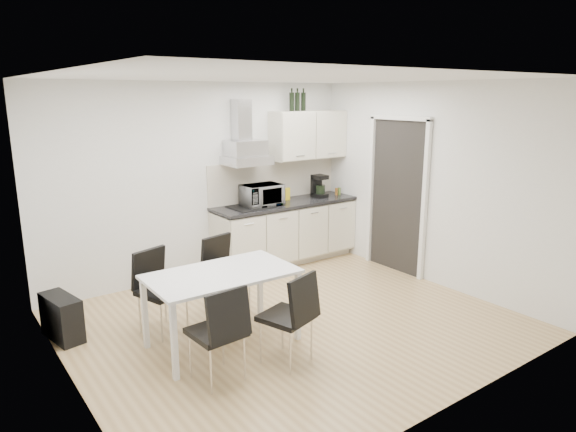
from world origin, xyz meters
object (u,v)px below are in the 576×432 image
Objects in this scene: kitchenette at (286,207)px; dining_table at (222,280)px; chair_far_left at (162,293)px; chair_far_right at (228,276)px; chair_near_right at (286,318)px; floor_speaker at (154,275)px; guitar_amp at (62,317)px; chair_near_left at (216,333)px.

dining_table is (-2.03, -1.73, -0.16)m from kitchenette.
chair_far_right is at bearing 165.42° from chair_far_left.
dining_table is at bearing 105.51° from chair_far_left.
chair_far_left is 1.00× the size of chair_near_right.
floor_speaker is (-1.99, 0.17, -0.67)m from kitchenette.
dining_table is 0.79m from chair_far_right.
dining_table reaches higher than floor_speaker.
guitar_amp is at bearing -45.52° from chair_far_left.
chair_near_right is at bearing 101.08° from chair_far_left.
chair_far_left is (-0.38, 0.59, -0.23)m from dining_table.
floor_speaker is at bearing 175.26° from kitchenette.
chair_far_left is 1.14m from chair_near_left.
kitchenette is 2.98m from chair_near_right.
dining_table is 1.63× the size of chair_far_left.
dining_table is at bearing 96.60° from chair_near_right.
chair_near_right is 2.67× the size of floor_speaker.
kitchenette is 2.86× the size of chair_near_right.
guitar_amp is at bearing -130.78° from floor_speaker.
chair_near_right is at bearing 72.40° from chair_far_right.
chair_far_left is at bearing 86.64° from chair_near_left.
kitchenette is 2.86× the size of chair_far_left.
chair_far_right is (0.42, 0.63, -0.23)m from dining_table.
chair_far_right reaches higher than guitar_amp.
chair_far_right is 1.00× the size of chair_near_left.
chair_far_left is at bearing 100.88° from chair_near_right.
kitchenette is 2.70m from chair_far_left.
guitar_amp is (-0.89, 0.47, -0.21)m from chair_far_left.
dining_table is at bearing -50.67° from guitar_amp.
floor_speaker is at bearing 78.09° from chair_near_right.
chair_far_right is 1.76m from guitar_amp.
kitchenette is at bearing 0.49° from guitar_amp.
guitar_amp is (-0.91, 1.62, -0.21)m from chair_near_left.
chair_far_right is (0.80, 0.04, 0.00)m from chair_far_left.
dining_table is 0.71m from chair_near_left.
dining_table is 4.35× the size of floor_speaker.
dining_table is 0.76m from chair_near_right.
chair_near_right is at bearing -64.85° from dining_table.
kitchenette is at bearing -172.22° from chair_far_left.
chair_near_left is 1.52× the size of guitar_amp.
chair_near_left is 2.67× the size of floor_speaker.
chair_near_right reaches higher than floor_speaker.
guitar_amp is (-1.57, 1.72, -0.21)m from chair_near_right.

